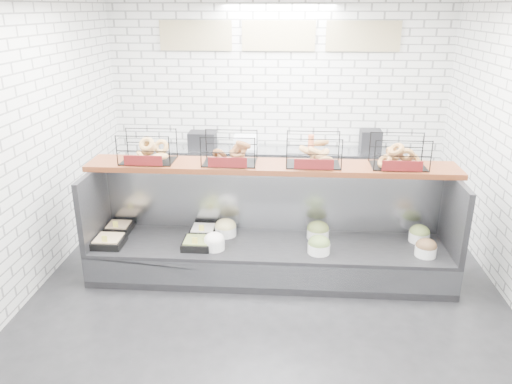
{
  "coord_description": "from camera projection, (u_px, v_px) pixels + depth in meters",
  "views": [
    {
      "loc": [
        0.2,
        -4.75,
        2.89
      ],
      "look_at": [
        -0.16,
        0.45,
        0.95
      ],
      "focal_mm": 35.0,
      "sensor_mm": 36.0,
      "label": 1
    }
  ],
  "objects": [
    {
      "name": "prep_counter",
      "position": [
        276.0,
        177.0,
        7.57
      ],
      "size": [
        4.0,
        0.6,
        1.2
      ],
      "color": "#93969B",
      "rests_on": "ground"
    },
    {
      "name": "display_case",
      "position": [
        269.0,
        247.0,
        5.68
      ],
      "size": [
        4.0,
        0.9,
        1.2
      ],
      "color": "black",
      "rests_on": "ground"
    },
    {
      "name": "bagel_shelf",
      "position": [
        271.0,
        154.0,
        5.47
      ],
      "size": [
        4.1,
        0.5,
        0.4
      ],
      "color": "#4E2110",
      "rests_on": "display_case"
    },
    {
      "name": "room_shell",
      "position": [
        272.0,
        90.0,
        5.31
      ],
      "size": [
        5.02,
        5.51,
        3.01
      ],
      "color": "silver",
      "rests_on": "ground"
    },
    {
      "name": "ground",
      "position": [
        268.0,
        288.0,
        5.47
      ],
      "size": [
        5.5,
        5.5,
        0.0
      ],
      "primitive_type": "plane",
      "color": "black",
      "rests_on": "ground"
    }
  ]
}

